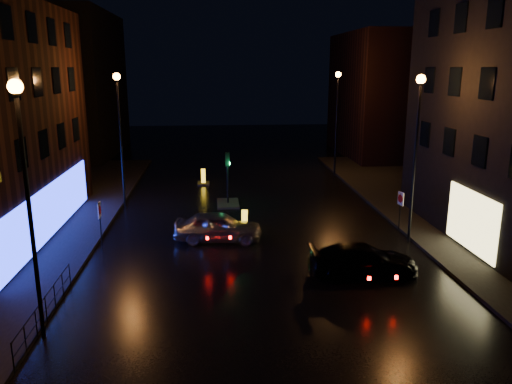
{
  "coord_description": "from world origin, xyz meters",
  "views": [
    {
      "loc": [
        -2.05,
        -17.42,
        8.7
      ],
      "look_at": [
        -0.04,
        6.03,
        2.8
      ],
      "focal_mm": 35.0,
      "sensor_mm": 36.0,
      "label": 1
    }
  ],
  "objects_px": {
    "road_sign_right": "(400,202)",
    "traffic_signal": "(228,197)",
    "dark_sedan": "(363,260)",
    "bollard_far": "(203,181)",
    "bollard_near": "(245,226)",
    "road_sign_left": "(100,214)",
    "silver_hatchback": "(218,227)"
  },
  "relations": [
    {
      "from": "road_sign_right",
      "to": "traffic_signal",
      "type": "bearing_deg",
      "value": -45.03
    },
    {
      "from": "dark_sedan",
      "to": "bollard_far",
      "type": "xyz_separation_m",
      "value": [
        -7.12,
        17.92,
        -0.42
      ]
    },
    {
      "from": "bollard_near",
      "to": "road_sign_left",
      "type": "xyz_separation_m",
      "value": [
        -7.22,
        -2.04,
        1.49
      ]
    },
    {
      "from": "dark_sedan",
      "to": "road_sign_right",
      "type": "relative_size",
      "value": 2.11
    },
    {
      "from": "bollard_far",
      "to": "road_sign_left",
      "type": "bearing_deg",
      "value": -110.15
    },
    {
      "from": "traffic_signal",
      "to": "bollard_near",
      "type": "height_order",
      "value": "traffic_signal"
    },
    {
      "from": "traffic_signal",
      "to": "road_sign_right",
      "type": "xyz_separation_m",
      "value": [
        9.1,
        -6.33,
        1.16
      ]
    },
    {
      "from": "road_sign_right",
      "to": "road_sign_left",
      "type": "bearing_deg",
      "value": -5.72
    },
    {
      "from": "traffic_signal",
      "to": "bollard_far",
      "type": "bearing_deg",
      "value": 105.78
    },
    {
      "from": "bollard_far",
      "to": "road_sign_left",
      "type": "distance_m",
      "value": 14.44
    },
    {
      "from": "silver_hatchback",
      "to": "dark_sedan",
      "type": "distance_m",
      "value": 7.87
    },
    {
      "from": "bollard_near",
      "to": "bollard_far",
      "type": "distance_m",
      "value": 11.76
    },
    {
      "from": "silver_hatchback",
      "to": "road_sign_left",
      "type": "relative_size",
      "value": 1.91
    },
    {
      "from": "bollard_near",
      "to": "bollard_far",
      "type": "xyz_separation_m",
      "value": [
        -2.44,
        11.5,
        0.0
      ]
    },
    {
      "from": "silver_hatchback",
      "to": "road_sign_right",
      "type": "relative_size",
      "value": 2.01
    },
    {
      "from": "traffic_signal",
      "to": "silver_hatchback",
      "type": "height_order",
      "value": "traffic_signal"
    },
    {
      "from": "dark_sedan",
      "to": "road_sign_left",
      "type": "relative_size",
      "value": 2.01
    },
    {
      "from": "road_sign_left",
      "to": "bollard_far",
      "type": "bearing_deg",
      "value": 69.75
    },
    {
      "from": "bollard_far",
      "to": "silver_hatchback",
      "type": "bearing_deg",
      "value": -86.38
    },
    {
      "from": "bollard_near",
      "to": "road_sign_left",
      "type": "bearing_deg",
      "value": -152.56
    },
    {
      "from": "bollard_far",
      "to": "dark_sedan",
      "type": "bearing_deg",
      "value": -69.08
    },
    {
      "from": "dark_sedan",
      "to": "road_sign_right",
      "type": "distance_m",
      "value": 6.76
    },
    {
      "from": "dark_sedan",
      "to": "bollard_far",
      "type": "height_order",
      "value": "dark_sedan"
    },
    {
      "from": "silver_hatchback",
      "to": "bollard_near",
      "type": "bearing_deg",
      "value": -39.06
    },
    {
      "from": "bollard_far",
      "to": "road_sign_right",
      "type": "xyz_separation_m",
      "value": [
        10.79,
        -12.33,
        1.41
      ]
    },
    {
      "from": "road_sign_left",
      "to": "silver_hatchback",
      "type": "bearing_deg",
      "value": 4.88
    },
    {
      "from": "silver_hatchback",
      "to": "dark_sedan",
      "type": "height_order",
      "value": "silver_hatchback"
    },
    {
      "from": "road_sign_right",
      "to": "dark_sedan",
      "type": "bearing_deg",
      "value": 46.46
    },
    {
      "from": "traffic_signal",
      "to": "silver_hatchback",
      "type": "bearing_deg",
      "value": -95.79
    },
    {
      "from": "bollard_near",
      "to": "road_sign_right",
      "type": "xyz_separation_m",
      "value": [
        8.35,
        -0.83,
        1.41
      ]
    },
    {
      "from": "bollard_near",
      "to": "bollard_far",
      "type": "bearing_deg",
      "value": 113.61
    },
    {
      "from": "bollard_near",
      "to": "road_sign_left",
      "type": "distance_m",
      "value": 7.65
    }
  ]
}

